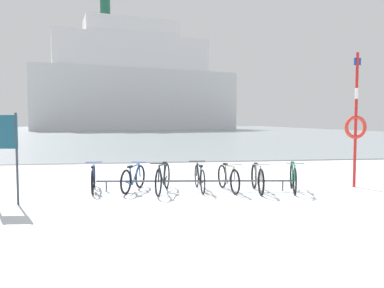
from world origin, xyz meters
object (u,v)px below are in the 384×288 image
at_px(bicycle_3, 200,178).
at_px(bicycle_5, 257,179).
at_px(bicycle_4, 228,178).
at_px(rescue_post, 356,123).
at_px(bicycle_0, 93,178).
at_px(ferry_ship, 135,85).
at_px(info_sign, 5,142).
at_px(bicycle_2, 163,178).
at_px(bicycle_1, 133,178).
at_px(bicycle_6, 293,178).

distance_m(bicycle_3, bicycle_5, 1.55).
relative_size(bicycle_4, rescue_post, 0.44).
xyz_separation_m(bicycle_0, rescue_post, (7.32, -0.44, 1.50)).
xyz_separation_m(rescue_post, ferry_ship, (-7.17, 70.69, 7.68)).
distance_m(bicycle_0, bicycle_3, 2.88).
bearing_deg(ferry_ship, bicycle_0, -90.13).
bearing_deg(bicycle_0, info_sign, -139.32).
bearing_deg(info_sign, bicycle_3, 13.70).
height_order(bicycle_3, bicycle_5, bicycle_5).
distance_m(bicycle_2, ferry_ship, 71.34).
distance_m(bicycle_0, ferry_ship, 70.84).
distance_m(bicycle_4, bicycle_5, 0.77).
height_order(bicycle_1, rescue_post, rescue_post).
xyz_separation_m(bicycle_1, ferry_ship, (-0.92, 70.41, 9.17)).
bearing_deg(bicycle_3, bicycle_6, -11.17).
bearing_deg(bicycle_0, ferry_ship, 89.87).
relative_size(bicycle_3, rescue_post, 0.45).
distance_m(bicycle_1, ferry_ship, 71.01).
bearing_deg(ferry_ship, bicycle_1, -89.25).
bearing_deg(rescue_post, ferry_ship, 95.79).
height_order(bicycle_5, info_sign, info_sign).
xyz_separation_m(bicycle_1, info_sign, (-2.79, -1.31, 1.07)).
relative_size(bicycle_3, bicycle_5, 1.01).
xyz_separation_m(bicycle_2, bicycle_4, (1.75, -0.07, -0.03)).
height_order(bicycle_1, bicycle_2, bicycle_2).
distance_m(bicycle_2, bicycle_3, 1.01).
bearing_deg(bicycle_5, rescue_post, 6.31).
bearing_deg(bicycle_1, bicycle_6, -9.07).
xyz_separation_m(bicycle_0, bicycle_6, (5.31, -0.85, 0.03)).
bearing_deg(bicycle_4, bicycle_5, -16.35).
bearing_deg(bicycle_2, bicycle_4, -2.15).
bearing_deg(bicycle_4, bicycle_0, 171.23).
height_order(bicycle_0, bicycle_5, bicycle_5).
height_order(bicycle_6, info_sign, info_sign).
bearing_deg(bicycle_1, bicycle_2, -22.42).
bearing_deg(bicycle_6, info_sign, -174.89).
height_order(bicycle_1, bicycle_5, bicycle_5).
xyz_separation_m(bicycle_5, info_sign, (-6.06, -0.70, 1.05)).
bearing_deg(bicycle_4, bicycle_2, 177.85).
xyz_separation_m(bicycle_0, ferry_ship, (0.16, 70.24, 9.18)).
xyz_separation_m(bicycle_3, bicycle_4, (0.75, -0.20, -0.00)).
bearing_deg(bicycle_0, bicycle_2, -14.84).
distance_m(bicycle_0, bicycle_2, 1.92).
distance_m(bicycle_4, rescue_post, 4.00).
xyz_separation_m(bicycle_4, ferry_ship, (-3.45, 70.80, 9.16)).
height_order(bicycle_5, ferry_ship, ferry_ship).
bearing_deg(bicycle_3, rescue_post, -1.07).
bearing_deg(bicycle_5, bicycle_1, 169.55).
xyz_separation_m(bicycle_2, rescue_post, (5.47, 0.05, 1.46)).
distance_m(bicycle_5, bicycle_6, 0.97).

